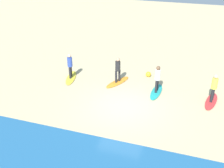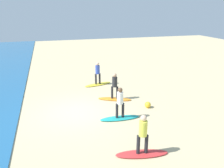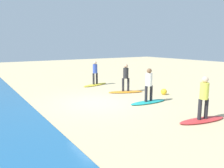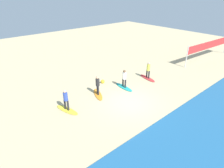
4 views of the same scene
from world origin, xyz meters
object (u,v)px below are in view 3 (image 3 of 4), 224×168
surfboard_red (202,120)px  surfer_red (204,95)px  beach_ball (164,92)px  surfer_teal (149,82)px  surfboard_teal (148,102)px  surfer_yellow (95,71)px  surfboard_yellow (95,85)px  surfboard_orange (126,92)px  surfer_orange (126,76)px

surfboard_red → surfer_red: surfer_red is taller
beach_ball → surfer_red: bearing=152.5°
surfer_red → beach_ball: surfer_red is taller
surfer_teal → beach_ball: surfer_teal is taller
surfer_red → beach_ball: bearing=-27.5°
surfboard_red → beach_ball: 4.57m
surfer_teal → beach_ball: 2.35m
surfer_red → beach_ball: size_ratio=4.60×
surfboard_red → surfboard_teal: bearing=-81.9°
beach_ball → surfer_teal: bearing=114.2°
surfer_red → surfer_teal: bearing=-2.1°
surfboard_red → surfer_yellow: surfer_yellow is taller
surfer_yellow → beach_ball: (-4.82, -1.86, -0.86)m
surfboard_yellow → surfer_yellow: bearing=-0.0°
surfboard_red → surfboard_orange: 5.77m
surfer_yellow → surfer_teal: bearing=178.7°
surfboard_teal → surfer_orange: bearing=-98.0°
surfboard_orange → surfer_yellow: size_ratio=1.28×
surfboard_orange → surfboard_yellow: size_ratio=1.00×
surfboard_teal → beach_ball: beach_ball is taller
surfer_teal → surfer_yellow: size_ratio=1.00×
surfboard_red → surfer_red: size_ratio=1.28×
surfer_orange → beach_ball: 2.41m
surfboard_red → surfer_yellow: 8.93m
surfer_red → surfboard_teal: surfer_red is taller
surfer_yellow → beach_ball: size_ratio=4.60×
surfboard_teal → surfer_teal: (-0.00, 0.00, 0.99)m
surfboard_yellow → surfboard_orange: bearing=82.0°
surfboard_red → surfboard_orange: bearing=-85.9°
surfer_red → beach_ball: 4.65m
surfboard_yellow → beach_ball: bearing=96.4°
surfboard_red → surfer_teal: size_ratio=1.28×
surfer_red → surfboard_yellow: 8.93m
surfer_red → surfer_yellow: size_ratio=1.00×
surfboard_red → surfboard_teal: (3.16, -0.12, 0.00)m
surfer_yellow → surfboard_yellow: bearing=0.0°
surfer_red → surfboard_yellow: bearing=-1.6°
surfer_teal → surfboard_orange: size_ratio=0.78×
surfboard_teal → surfer_teal: size_ratio=1.28×
surfboard_orange → beach_ball: 2.26m
surfer_teal → surfboard_teal: bearing=0.0°
surfboard_red → surfboard_teal: 3.16m
surfer_orange → surfboard_yellow: surfer_orange is taller
surfer_red → surfer_orange: bearing=-6.1°
surfboard_orange → surfer_yellow: (3.13, 0.37, 0.99)m
surfer_red → surfboard_yellow: (8.87, -0.25, -0.99)m
surfer_teal → surfer_orange: (2.58, -0.50, 0.00)m
surfboard_red → surfboard_teal: size_ratio=1.00×
surfboard_red → surfer_yellow: size_ratio=1.28×
surfboard_red → surfer_orange: surfer_orange is taller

